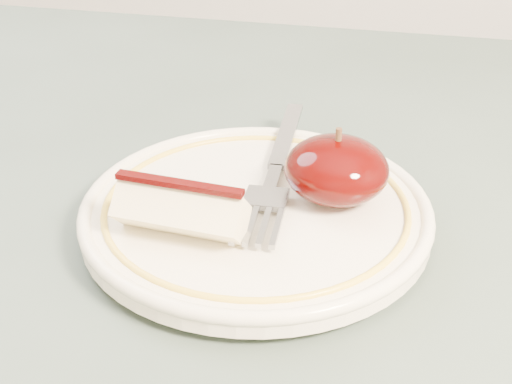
% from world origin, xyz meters
% --- Properties ---
extents(table, '(0.90, 0.90, 0.75)m').
position_xyz_m(table, '(0.00, 0.00, 0.66)').
color(table, brown).
rests_on(table, ground).
extents(plate, '(0.22, 0.22, 0.02)m').
position_xyz_m(plate, '(0.09, 0.02, 0.76)').
color(plate, beige).
rests_on(plate, table).
extents(apple_half, '(0.07, 0.06, 0.05)m').
position_xyz_m(apple_half, '(0.14, 0.04, 0.79)').
color(apple_half, black).
rests_on(apple_half, plate).
extents(apple_wedge, '(0.08, 0.04, 0.04)m').
position_xyz_m(apple_wedge, '(0.06, -0.02, 0.79)').
color(apple_wedge, '#F5E4B4').
rests_on(apple_wedge, plate).
extents(fork, '(0.03, 0.20, 0.00)m').
position_xyz_m(fork, '(0.10, 0.06, 0.77)').
color(fork, gray).
rests_on(fork, plate).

